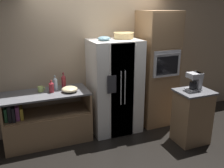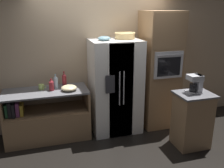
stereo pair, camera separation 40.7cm
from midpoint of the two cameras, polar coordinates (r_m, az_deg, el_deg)
name	(u,v)px [view 1 (the left image)]	position (r m, az deg, el deg)	size (l,w,h in m)	color
ground_plane	(107,131)	(4.87, -3.62, -10.76)	(20.00, 20.00, 0.00)	black
wall_back	(98,55)	(4.79, -5.59, 6.55)	(12.00, 0.06, 2.80)	tan
counter_left	(47,124)	(4.62, -17.17, -8.71)	(1.45, 0.65, 0.90)	#93704C
refrigerator	(115,87)	(4.63, -1.88, -0.62)	(0.90, 0.74, 1.73)	white
wall_oven	(156,69)	(4.94, 7.81, 3.39)	(0.67, 0.73, 2.22)	#93704C
island_counter	(192,116)	(4.49, 15.35, -7.22)	(0.59, 0.50, 0.95)	#93704C
wicker_basket	(124,35)	(4.55, 0.10, 11.09)	(0.37, 0.37, 0.12)	tan
fruit_bowl	(104,38)	(4.32, -4.56, 10.33)	(0.23, 0.23, 0.07)	#668C99
bottle_tall	(51,87)	(4.37, -16.31, -0.63)	(0.08, 0.08, 0.21)	maroon
bottle_short	(64,81)	(4.52, -13.55, 0.56)	(0.08, 0.08, 0.29)	maroon
bottle_wide	(55,84)	(4.46, -15.42, 0.05)	(0.08, 0.08, 0.26)	silver
mug	(41,89)	(4.48, -18.54, -1.14)	(0.12, 0.09, 0.09)	#B2D166
mixing_bowl	(70,89)	(4.34, -12.34, -1.21)	(0.27, 0.27, 0.09)	beige
coffee_maker	(195,81)	(4.31, 15.97, 0.70)	(0.22, 0.19, 0.30)	#B2B2B7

